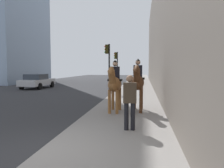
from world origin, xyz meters
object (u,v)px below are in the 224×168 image
Objects in this scene: mounted_horse_far at (138,82)px; traffic_light_near_curb at (108,61)px; pedestrian_greeting at (130,99)px; mounted_horse_near at (115,83)px; car_near_lane at (37,81)px; traffic_light_far_curb at (116,63)px.

mounted_horse_far is 0.60× the size of traffic_light_near_curb.
mounted_horse_near is at bearing 11.39° from pedestrian_greeting.
pedestrian_greeting is at bearing -167.15° from traffic_light_near_curb.
pedestrian_greeting is 17.35m from car_near_lane.
traffic_light_near_curb is at bearing 7.31° from pedestrian_greeting.
mounted_horse_far reaches higher than car_near_lane.
pedestrian_greeting is at bearing -142.51° from car_near_lane.
traffic_light_near_curb reaches higher than pedestrian_greeting.
traffic_light_far_curb reaches higher than car_near_lane.
traffic_light_far_curb reaches higher than mounted_horse_near.
car_near_lane is at bearing 110.09° from traffic_light_far_curb.
mounted_horse_near is 14.27m from traffic_light_far_curb.
traffic_light_near_curb reaches higher than car_near_lane.
mounted_horse_near is 0.60× the size of traffic_light_far_curb.
mounted_horse_near is 0.97× the size of mounted_horse_far.
mounted_horse_near is 1.33× the size of pedestrian_greeting.
mounted_horse_far is at bearing -8.49° from pedestrian_greeting.
car_near_lane is (11.03, 10.34, -0.68)m from mounted_horse_far.
car_near_lane is at bearing 63.85° from traffic_light_near_curb.
mounted_horse_near is 14.70m from car_near_lane.
car_near_lane is 8.95m from traffic_light_near_curb.
car_near_lane is at bearing -135.42° from mounted_horse_far.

